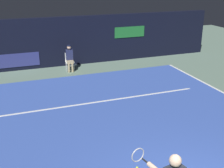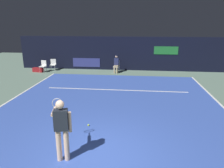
# 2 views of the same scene
# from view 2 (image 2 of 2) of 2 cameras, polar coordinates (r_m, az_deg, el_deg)

# --- Properties ---
(ground_plane) EXTENTS (31.78, 31.78, 0.00)m
(ground_plane) POSITION_cam_2_polar(r_m,az_deg,el_deg) (9.95, 0.23, -4.92)
(ground_plane) COLOR slate
(court_surface) EXTENTS (9.96, 10.53, 0.01)m
(court_surface) POSITION_cam_2_polar(r_m,az_deg,el_deg) (9.94, 0.23, -4.89)
(court_surface) COLOR #3856B2
(court_surface) RESTS_ON ground
(line_sideline_left) EXTENTS (0.10, 10.53, 0.01)m
(line_sideline_left) POSITION_cam_2_polar(r_m,az_deg,el_deg) (10.65, 27.76, -5.32)
(line_sideline_left) COLOR white
(line_sideline_left) RESTS_ON court_surface
(line_sideline_right) EXTENTS (0.10, 10.53, 0.01)m
(line_sideline_right) POSITION_cam_2_polar(r_m,az_deg,el_deg) (11.52, -25.00, -3.43)
(line_sideline_right) COLOR white
(line_sideline_right) RESTS_ON court_surface
(line_service) EXTENTS (7.77, 0.10, 0.01)m
(line_service) POSITION_cam_2_polar(r_m,az_deg,el_deg) (11.67, 1.19, -1.62)
(line_service) COLOR white
(line_service) RESTS_ON court_surface
(back_wall) EXTENTS (16.52, 0.33, 2.60)m
(back_wall) POSITION_cam_2_polar(r_m,az_deg,el_deg) (16.68, 2.89, 8.28)
(back_wall) COLOR black
(back_wall) RESTS_ON ground
(tennis_player) EXTENTS (0.77, 0.93, 1.73)m
(tennis_player) POSITION_cam_2_polar(r_m,az_deg,el_deg) (5.72, -13.57, -11.24)
(tennis_player) COLOR beige
(tennis_player) RESTS_ON ground
(line_judge_on_chair) EXTENTS (0.47, 0.55, 1.32)m
(line_judge_on_chair) POSITION_cam_2_polar(r_m,az_deg,el_deg) (15.72, 1.19, 5.55)
(line_judge_on_chair) COLOR white
(line_judge_on_chair) RESTS_ON ground
(courtside_chair_near) EXTENTS (0.50, 0.48, 0.88)m
(courtside_chair_near) POSITION_cam_2_polar(r_m,az_deg,el_deg) (16.82, -18.21, 4.81)
(courtside_chair_near) COLOR white
(courtside_chair_near) RESTS_ON ground
(courtside_chair_far) EXTENTS (0.49, 0.46, 0.88)m
(courtside_chair_far) POSITION_cam_2_polar(r_m,az_deg,el_deg) (17.19, -15.73, 5.25)
(courtside_chair_far) COLOR white
(courtside_chair_far) RESTS_ON ground
(tennis_ball) EXTENTS (0.07, 0.07, 0.07)m
(tennis_ball) POSITION_cam_2_polar(r_m,az_deg,el_deg) (7.76, -6.42, -11.03)
(tennis_ball) COLOR #CCE033
(tennis_ball) RESTS_ON court_surface
(equipment_bag) EXTENTS (0.89, 0.47, 0.32)m
(equipment_bag) POSITION_cam_2_polar(r_m,az_deg,el_deg) (17.03, -19.42, 3.65)
(equipment_bag) COLOR maroon
(equipment_bag) RESTS_ON ground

